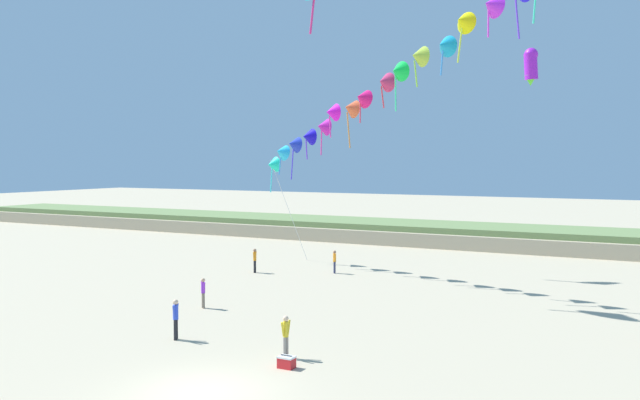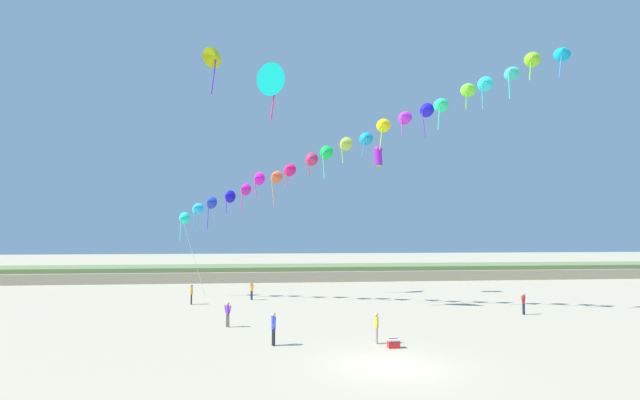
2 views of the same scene
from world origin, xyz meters
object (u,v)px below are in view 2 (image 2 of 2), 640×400
Objects in this scene: person_near_right at (191,293)px; large_kite_mid_trail at (273,80)px; large_kite_high_solo at (214,57)px; beach_cooler at (394,343)px; person_mid_center at (252,290)px; large_kite_low_lead at (378,156)px; person_far_center at (523,302)px; person_near_left at (274,326)px; person_far_left at (228,313)px; person_far_right at (376,326)px.

large_kite_mid_trail is at bearing -30.79° from person_near_right.
beach_cooler is (11.05, -20.75, -21.44)m from large_kite_high_solo.
large_kite_high_solo reaches higher than large_kite_mid_trail.
large_kite_low_lead is (11.61, 2.48, 11.98)m from person_mid_center.
large_kite_high_solo reaches higher than person_mid_center.
person_far_center reaches higher than beach_cooler.
person_mid_center is at bearing -30.02° from large_kite_high_solo.
large_kite_high_solo is at bearing 123.23° from large_kite_mid_trail.
beach_cooler is (12.08, -16.46, -0.69)m from person_near_right.
beach_cooler is at bearing -11.04° from person_near_left.
person_far_left is 1.00× the size of person_far_center.
large_kite_low_lead reaches higher than person_near_left.
person_mid_center is 16.87m from large_kite_low_lead.
large_kite_low_lead reaches higher than person_far_left.
person_far_right is 23.88m from large_kite_low_lead.
person_mid_center is 20.06m from beach_cooler.
person_far_left is 20.23m from person_far_center.
person_far_left is at bearing -173.14° from person_far_center.
beach_cooler is at bearing -142.68° from person_far_center.
person_far_left reaches higher than beach_cooler.
large_kite_high_solo is at bearing -178.61° from large_kite_low_lead.
person_near_left reaches higher than person_mid_center.
person_near_right is at bearing 126.56° from person_far_right.
person_near_left is 1.06× the size of person_near_right.
person_far_right is (11.46, -15.45, 0.01)m from person_near_right.
person_near_right is at bearing 112.07° from person_near_left.
large_kite_high_solo is 7.67× the size of beach_cooler.
person_far_right is at bearing -68.99° from person_mid_center.
person_far_left is at bearing -70.51° from person_near_right.
person_near_left is 19.05m from person_far_center.
large_kite_low_lead is at bearing 15.94° from person_near_right.
person_near_left is 5.88m from person_far_left.
large_kite_high_solo is at bearing 104.77° from person_near_left.
person_near_left is at bearing -90.50° from large_kite_mid_trail.
beach_cooler is at bearing -65.55° from large_kite_mid_trail.
large_kite_high_solo is (-10.42, 19.74, 20.74)m from person_far_right.
large_kite_mid_trail is at bearing 89.50° from person_near_left.
large_kite_low_lead reaches higher than person_far_right.
person_near_right is at bearing -103.62° from large_kite_high_solo.
person_far_center is 18.67m from large_kite_low_lead.
person_far_left is 0.67× the size of large_kite_low_lead.
large_kite_low_lead is (16.30, 4.66, 11.94)m from person_near_right.
large_kite_mid_trail is at bearing -74.72° from person_mid_center.
person_far_left is at bearing 143.10° from beach_cooler.
person_near_right reaches higher than person_far_left.
beach_cooler is at bearing -68.35° from person_mid_center.
person_mid_center is 2.58× the size of beach_cooler.
person_near_right is 17.86m from large_kite_mid_trail.
person_near_left is 0.38× the size of large_kite_mid_trail.
large_kite_mid_trail is at bearing 114.45° from beach_cooler.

